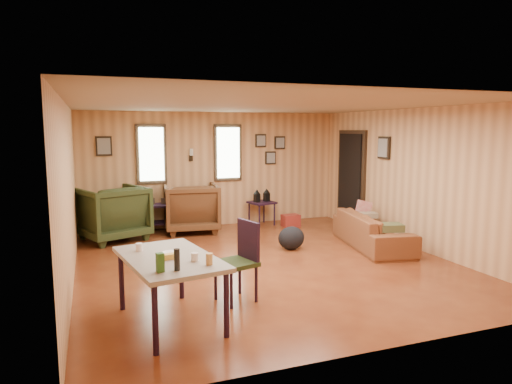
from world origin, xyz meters
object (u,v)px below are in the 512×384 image
at_px(recliner_brown, 191,205).
at_px(recliner_green, 112,210).
at_px(side_table, 262,201).
at_px(sofa, 373,225).
at_px(dining_table, 170,263).
at_px(end_table, 159,213).

xyz_separation_m(recliner_brown, recliner_green, (-1.51, -0.19, 0.02)).
xyz_separation_m(recliner_brown, side_table, (1.56, 0.12, -0.00)).
height_order(sofa, side_table, side_table).
height_order(recliner_brown, recliner_green, recliner_green).
xyz_separation_m(side_table, dining_table, (-2.69, -4.37, 0.13)).
distance_m(recliner_brown, dining_table, 4.40).
relative_size(side_table, dining_table, 0.51).
distance_m(sofa, side_table, 2.66).
bearing_deg(recliner_brown, dining_table, 81.27).
height_order(end_table, dining_table, dining_table).
relative_size(recliner_brown, recliner_green, 0.96).
height_order(sofa, recliner_brown, recliner_brown).
bearing_deg(dining_table, end_table, 73.41).
distance_m(recliner_brown, recliner_green, 1.53).
height_order(sofa, end_table, sofa).
bearing_deg(dining_table, recliner_brown, 65.05).
bearing_deg(side_table, dining_table, -121.64).
height_order(recliner_brown, dining_table, recliner_brown).
bearing_deg(end_table, side_table, -3.93).
distance_m(side_table, dining_table, 5.13).
xyz_separation_m(recliner_brown, end_table, (-0.61, 0.27, -0.16)).
bearing_deg(end_table, recliner_brown, -23.93).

